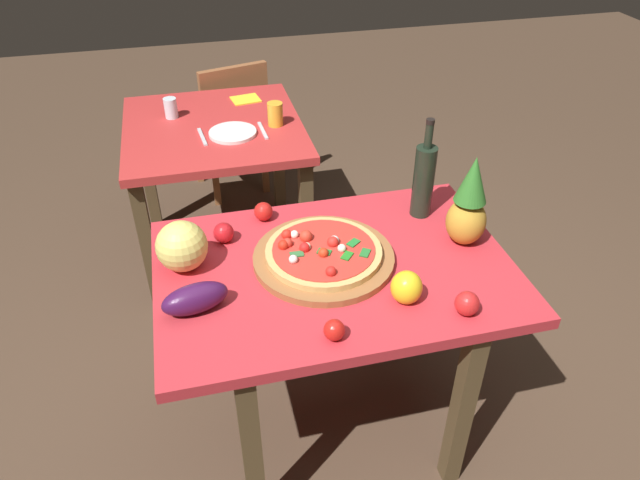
# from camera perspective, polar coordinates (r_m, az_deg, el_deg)

# --- Properties ---
(ground_plane) EXTENTS (10.00, 10.00, 0.00)m
(ground_plane) POSITION_cam_1_polar(r_m,az_deg,el_deg) (2.48, 1.14, -16.71)
(ground_plane) COLOR #4C3828
(display_table) EXTENTS (1.16, 0.80, 0.78)m
(display_table) POSITION_cam_1_polar(r_m,az_deg,el_deg) (1.99, 1.36, -4.89)
(display_table) COLOR brown
(display_table) RESTS_ON ground_plane
(background_table) EXTENTS (0.84, 0.89, 0.78)m
(background_table) POSITION_cam_1_polar(r_m,az_deg,el_deg) (2.95, -10.12, 8.79)
(background_table) COLOR brown
(background_table) RESTS_ON ground_plane
(dining_chair) EXTENTS (0.49, 0.49, 0.85)m
(dining_chair) POSITION_cam_1_polar(r_m,az_deg,el_deg) (3.64, -8.63, 11.31)
(dining_chair) COLOR #975F35
(dining_chair) RESTS_ON ground_plane
(pizza_board) EXTENTS (0.47, 0.47, 0.02)m
(pizza_board) POSITION_cam_1_polar(r_m,az_deg,el_deg) (1.94, 0.35, -1.74)
(pizza_board) COLOR #975F35
(pizza_board) RESTS_ON display_table
(pizza) EXTENTS (0.38, 0.38, 0.06)m
(pizza) POSITION_cam_1_polar(r_m,az_deg,el_deg) (1.92, 0.19, -1.07)
(pizza) COLOR tan
(pizza) RESTS_ON pizza_board
(wine_bottle) EXTENTS (0.08, 0.08, 0.38)m
(wine_bottle) POSITION_cam_1_polar(r_m,az_deg,el_deg) (2.14, 10.02, 5.81)
(wine_bottle) COLOR black
(wine_bottle) RESTS_ON display_table
(pineapple_left) EXTENTS (0.13, 0.13, 0.33)m
(pineapple_left) POSITION_cam_1_polar(r_m,az_deg,el_deg) (2.01, 14.22, 3.24)
(pineapple_left) COLOR gold
(pineapple_left) RESTS_ON display_table
(melon) EXTENTS (0.17, 0.17, 0.17)m
(melon) POSITION_cam_1_polar(r_m,az_deg,el_deg) (1.92, -13.26, -0.59)
(melon) COLOR #E8D76A
(melon) RESTS_ON display_table
(bell_pepper) EXTENTS (0.10, 0.10, 0.11)m
(bell_pepper) POSITION_cam_1_polar(r_m,az_deg,el_deg) (1.78, 8.39, -4.57)
(bell_pepper) COLOR yellow
(bell_pepper) RESTS_ON display_table
(eggplant) EXTENTS (0.21, 0.13, 0.09)m
(eggplant) POSITION_cam_1_polar(r_m,az_deg,el_deg) (1.77, -12.03, -5.57)
(eggplant) COLOR #3E1442
(eggplant) RESTS_ON display_table
(tomato_near_board) EXTENTS (0.07, 0.07, 0.07)m
(tomato_near_board) POSITION_cam_1_polar(r_m,az_deg,el_deg) (2.04, -9.33, 0.70)
(tomato_near_board) COLOR red
(tomato_near_board) RESTS_ON display_table
(tomato_at_corner) EXTENTS (0.06, 0.06, 0.06)m
(tomato_at_corner) POSITION_cam_1_polar(r_m,az_deg,el_deg) (1.66, 1.39, -8.72)
(tomato_at_corner) COLOR red
(tomato_at_corner) RESTS_ON display_table
(tomato_beside_pepper) EXTENTS (0.07, 0.07, 0.07)m
(tomato_beside_pepper) POSITION_cam_1_polar(r_m,az_deg,el_deg) (1.78, 14.07, -5.99)
(tomato_beside_pepper) COLOR red
(tomato_beside_pepper) RESTS_ON display_table
(tomato_by_bottle) EXTENTS (0.07, 0.07, 0.07)m
(tomato_by_bottle) POSITION_cam_1_polar(r_m,az_deg,el_deg) (2.14, -5.51, 2.77)
(tomato_by_bottle) COLOR red
(tomato_by_bottle) RESTS_ON display_table
(drinking_glass_juice) EXTENTS (0.07, 0.07, 0.11)m
(drinking_glass_juice) POSITION_cam_1_polar(r_m,az_deg,el_deg) (2.84, -4.37, 12.08)
(drinking_glass_juice) COLOR gold
(drinking_glass_juice) RESTS_ON background_table
(drinking_glass_water) EXTENTS (0.06, 0.06, 0.10)m
(drinking_glass_water) POSITION_cam_1_polar(r_m,az_deg,el_deg) (3.00, -14.28, 12.31)
(drinking_glass_water) COLOR silver
(drinking_glass_water) RESTS_ON background_table
(dinner_plate) EXTENTS (0.22, 0.22, 0.02)m
(dinner_plate) POSITION_cam_1_polar(r_m,az_deg,el_deg) (2.78, -8.47, 10.25)
(dinner_plate) COLOR white
(dinner_plate) RESTS_ON background_table
(fork_utensil) EXTENTS (0.03, 0.18, 0.01)m
(fork_utensil) POSITION_cam_1_polar(r_m,az_deg,el_deg) (2.78, -11.36, 9.79)
(fork_utensil) COLOR silver
(fork_utensil) RESTS_ON background_table
(knife_utensil) EXTENTS (0.02, 0.18, 0.01)m
(knife_utensil) POSITION_cam_1_polar(r_m,az_deg,el_deg) (2.80, -5.58, 10.53)
(knife_utensil) COLOR silver
(knife_utensil) RESTS_ON background_table
(napkin_folded) EXTENTS (0.16, 0.14, 0.01)m
(napkin_folded) POSITION_cam_1_polar(r_m,az_deg,el_deg) (3.15, -7.23, 13.39)
(napkin_folded) COLOR yellow
(napkin_folded) RESTS_ON background_table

